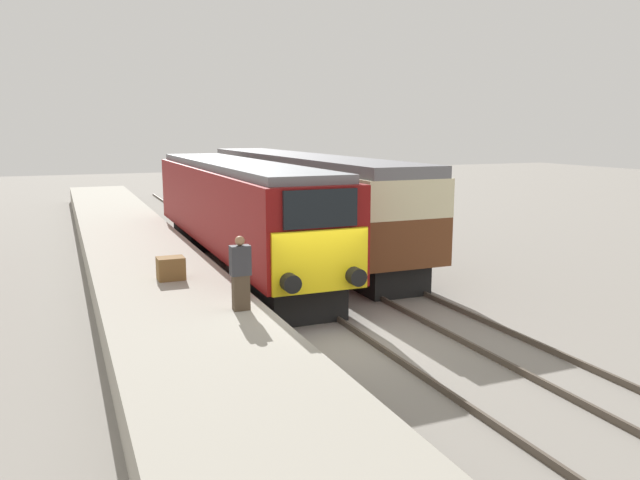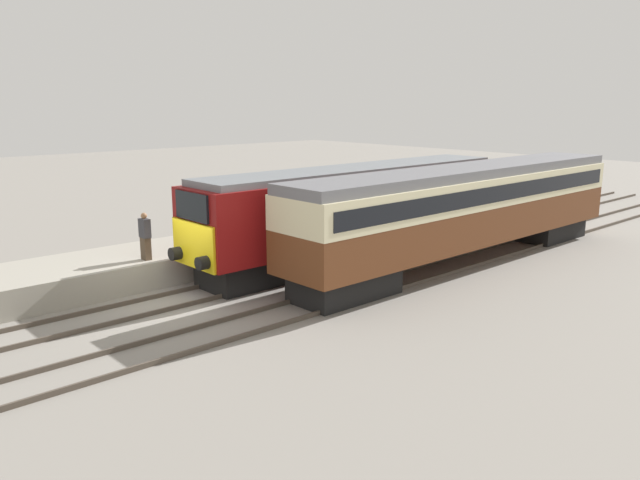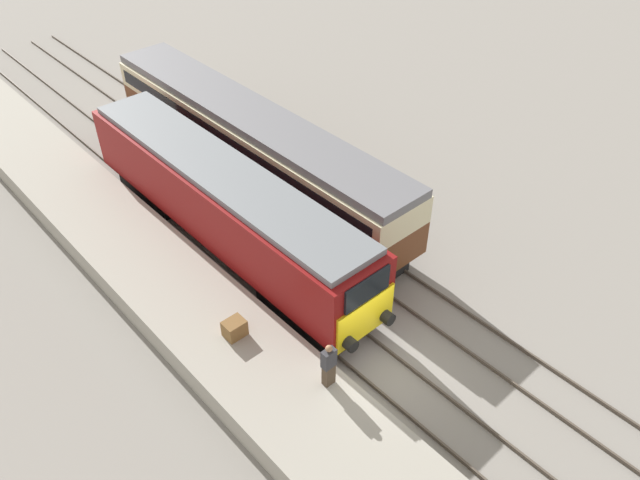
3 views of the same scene
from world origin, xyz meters
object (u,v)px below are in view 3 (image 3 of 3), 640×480
passenger_carriage (252,142)px  person_on_platform (329,365)px  luggage_crate (235,328)px  locomotive (224,204)px

passenger_carriage → person_on_platform: size_ratio=10.79×
passenger_carriage → person_on_platform: passenger_carriage is taller
passenger_carriage → person_on_platform: bearing=-116.9°
person_on_platform → luggage_crate: 3.63m
luggage_crate → person_on_platform: bearing=-74.7°
locomotive → passenger_carriage: 4.34m
passenger_carriage → person_on_platform: (-5.56, -10.97, -0.56)m
locomotive → luggage_crate: size_ratio=22.51×
locomotive → person_on_platform: (-2.16, -8.29, -0.36)m
locomotive → passenger_carriage: passenger_carriage is taller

